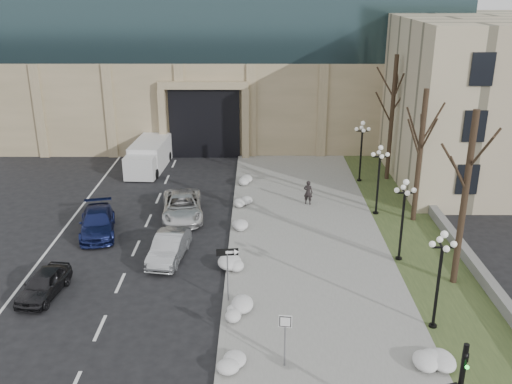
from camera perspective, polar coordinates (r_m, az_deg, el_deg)
sidewalk at (r=33.10m, az=5.34°, el=-5.55°), size 9.00×40.00×0.12m
curb at (r=33.00m, az=-2.50°, el=-5.55°), size 0.30×40.00×0.14m
grass_strip at (r=34.31m, az=16.26°, el=-5.38°), size 4.00×40.00×0.10m
stone_wall at (r=36.51m, az=18.51°, el=-3.51°), size 0.50×30.00×0.70m
car_a at (r=29.95m, az=-20.47°, el=-8.61°), size 2.00×3.93×1.28m
car_b at (r=31.85m, az=-8.69°, el=-5.49°), size 2.07×4.54×1.44m
car_c at (r=35.90m, az=-15.58°, el=-2.95°), size 3.05×5.27×1.44m
car_d at (r=37.19m, az=-7.38°, el=-1.44°), size 3.20×5.74×1.52m
car_e at (r=47.45m, az=-10.98°, el=3.16°), size 2.55×4.35×1.39m
pedestrian at (r=38.85m, az=5.23°, el=-0.05°), size 0.71×0.57×1.68m
box_truck at (r=47.14m, az=-10.65°, el=3.54°), size 2.85×7.07×2.20m
one_way_sign at (r=26.68m, az=-2.49°, el=-6.66°), size 1.09×0.31×2.89m
keep_sign at (r=22.79m, az=2.93°, el=-13.60°), size 0.52×0.12×2.43m
snow_clump_b at (r=23.42m, az=-2.22°, el=-17.02°), size 1.10×1.60×0.36m
snow_clump_c at (r=26.64m, az=-2.10°, el=-11.87°), size 1.10×1.60×0.36m
snow_clump_d at (r=30.54m, az=-2.37°, el=-7.33°), size 1.10×1.60×0.36m
snow_clump_e at (r=35.21m, az=-1.52°, el=-3.37°), size 1.10×1.60×0.36m
snow_clump_f at (r=38.70m, az=-1.17°, el=-1.09°), size 1.10×1.60×0.36m
snow_clump_g at (r=43.03m, az=-1.44°, el=1.17°), size 1.10×1.60×0.36m
snow_clump_h at (r=24.69m, az=17.37°, el=-15.86°), size 1.10×1.60×0.36m
lamppost_a at (r=25.69m, az=17.94°, el=-7.15°), size 1.18×1.18×4.76m
lamppost_b at (r=31.35m, az=14.53°, el=-1.67°), size 1.18×1.18×4.76m
lamppost_c at (r=37.29m, az=12.21°, el=2.11°), size 1.18×1.18×4.76m
lamppost_d at (r=43.38m, az=10.52°, el=4.83°), size 1.18×1.18×4.76m
tree_near at (r=28.84m, az=20.42°, el=1.56°), size 3.20×3.20×9.00m
tree_mid at (r=36.21m, az=16.23°, el=5.22°), size 3.20×3.20×8.50m
tree_far at (r=43.60m, az=13.55°, el=8.85°), size 3.20×3.20×9.50m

